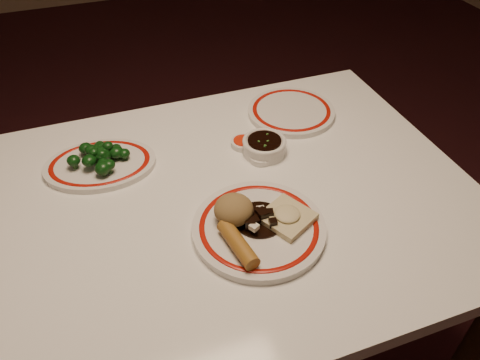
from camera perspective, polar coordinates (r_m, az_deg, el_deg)
name	(u,v)px	position (r m, az deg, el deg)	size (l,w,h in m)	color
ground	(228,357)	(1.71, -1.42, -20.73)	(7.00, 7.00, 0.00)	black
dining_table	(224,224)	(1.17, -1.94, -5.35)	(1.20, 0.90, 0.75)	white
main_plate	(259,228)	(1.02, 2.31, -5.86)	(0.33, 0.33, 0.02)	silver
rice_mound	(234,210)	(1.00, -0.78, -3.62)	(0.09, 0.09, 0.06)	olive
spring_roll	(238,244)	(0.96, -0.26, -7.78)	(0.03, 0.03, 0.12)	#9C6A26
fried_wonton	(287,217)	(1.02, 5.75, -4.46)	(0.13, 0.13, 0.03)	#C9BF8E
stirfry_heap	(257,217)	(1.02, 2.12, -4.54)	(0.11, 0.11, 0.03)	black
broccoli_plate	(100,164)	(1.23, -16.68, 1.83)	(0.31, 0.28, 0.02)	silver
broccoli_pile	(101,156)	(1.21, -16.64, 2.86)	(0.15, 0.13, 0.05)	#23471C
soy_bowl	(264,147)	(1.22, 2.97, 4.07)	(0.11, 0.11, 0.04)	silver
sweet_sour_dish	(243,143)	(1.25, 0.34, 4.55)	(0.06, 0.06, 0.02)	silver
mustard_dish	(261,157)	(1.21, 2.57, 2.80)	(0.06, 0.06, 0.02)	silver
far_plate	(291,111)	(1.39, 6.27, 8.32)	(0.28, 0.28, 0.02)	silver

